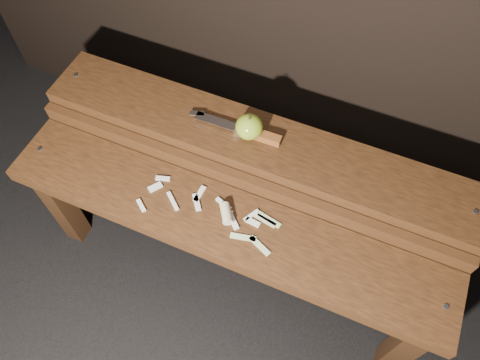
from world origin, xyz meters
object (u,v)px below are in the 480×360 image
at_px(bench_rear_tier, 255,157).
at_px(knife, 249,132).
at_px(apple, 249,127).
at_px(bench_front_tier, 222,235).

distance_m(bench_rear_tier, knife, 0.10).
xyz_separation_m(apple, knife, (0.00, 0.00, -0.02)).
distance_m(bench_front_tier, knife, 0.28).
xyz_separation_m(bench_rear_tier, knife, (-0.02, 0.01, 0.10)).
xyz_separation_m(bench_rear_tier, apple, (-0.02, 0.00, 0.12)).
height_order(bench_front_tier, bench_rear_tier, bench_rear_tier).
height_order(bench_rear_tier, apple, apple).
distance_m(bench_front_tier, bench_rear_tier, 0.23).
relative_size(bench_front_tier, bench_rear_tier, 1.00).
bearing_deg(bench_rear_tier, apple, 168.65).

